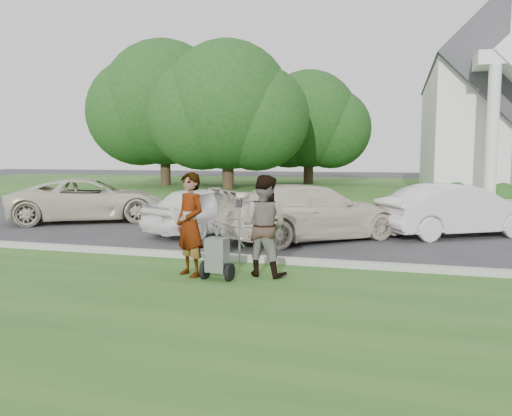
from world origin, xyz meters
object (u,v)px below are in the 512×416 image
at_px(striping_cart, 217,256).
at_px(car_c, 310,212).
at_px(car_a, 91,200).
at_px(parking_meter_near, 239,223).
at_px(tree_back, 309,124).
at_px(car_b, 210,209).
at_px(church, 510,92).
at_px(person_left, 190,225).
at_px(tree_far, 164,109).
at_px(tree_left, 227,111).
at_px(car_d, 458,210).
at_px(person_right, 264,226).

distance_m(striping_cart, car_c, 4.83).
relative_size(car_a, car_c, 1.03).
bearing_deg(parking_meter_near, tree_back, 97.14).
height_order(striping_cart, car_b, car_b).
height_order(car_b, car_c, car_c).
height_order(car_a, car_b, car_a).
xyz_separation_m(church, person_left, (-9.86, -24.03, -4.98)).
bearing_deg(church, tree_far, 175.34).
height_order(tree_back, striping_cart, tree_back).
distance_m(person_left, parking_meter_near, 1.32).
bearing_deg(striping_cart, tree_left, 112.90).
distance_m(striping_cart, car_a, 9.56).
relative_size(parking_meter_near, car_c, 0.27).
bearing_deg(church, car_d, -104.49).
bearing_deg(church, tree_back, 152.15).
distance_m(person_right, car_c, 4.21).
bearing_deg(car_c, tree_left, -16.77).
height_order(striping_cart, car_d, car_d).
height_order(tree_left, car_a, tree_left).
relative_size(tree_far, striping_cart, 10.20).
height_order(church, tree_back, church).
bearing_deg(car_b, church, -95.51).
height_order(tree_far, car_a, tree_far).
distance_m(car_c, car_d, 4.21).
bearing_deg(tree_far, person_right, -60.47).
height_order(person_left, parking_meter_near, person_left).
distance_m(tree_left, car_a, 17.10).
bearing_deg(car_c, car_d, -107.41).
xyz_separation_m(person_left, car_c, (1.46, 4.60, -0.22)).
xyz_separation_m(car_a, car_c, (7.87, -1.79, 0.01)).
height_order(church, tree_left, church).
relative_size(tree_left, tree_back, 1.11).
relative_size(car_b, car_d, 0.92).
relative_size(person_right, car_d, 0.42).
bearing_deg(tree_back, person_right, -81.71).
xyz_separation_m(tree_far, striping_cart, (13.73, -26.04, -5.25)).
height_order(tree_left, parking_meter_near, tree_left).
height_order(person_left, car_d, person_left).
bearing_deg(parking_meter_near, person_left, -115.88).
xyz_separation_m(car_b, car_c, (3.00, -0.39, 0.05)).
bearing_deg(church, car_b, -120.91).
bearing_deg(person_right, tree_left, -59.59).
relative_size(tree_back, person_right, 5.14).
bearing_deg(striping_cart, car_d, 58.37).
relative_size(church, person_left, 12.57).
xyz_separation_m(tree_far, car_a, (6.74, -19.52, -4.96)).
bearing_deg(striping_cart, person_right, 41.06).
bearing_deg(tree_back, tree_far, -153.44).
height_order(tree_left, tree_back, tree_left).
height_order(parking_meter_near, car_a, car_a).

